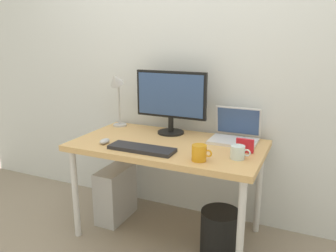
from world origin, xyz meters
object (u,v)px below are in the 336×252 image
object	(u,v)px
coffee_mug	(199,153)
photo_frame	(245,146)
keyboard	(142,149)
monitor	(171,98)
laptop	(235,133)
glass_cup	(238,152)
computer_tower	(116,193)
desk_lamp	(116,88)
mouse	(105,141)
desk	(168,151)
wastebasket	(220,232)

from	to	relation	value
coffee_mug	photo_frame	xyz separation A→B (m)	(0.22, 0.25, -0.00)
keyboard	monitor	bearing A→B (deg)	88.81
laptop	glass_cup	bearing A→B (deg)	-74.15
laptop	computer_tower	size ratio (longest dim) A/B	0.76
laptop	desk_lamp	bearing A→B (deg)	-179.12
monitor	glass_cup	world-z (taller)	monitor
photo_frame	computer_tower	xyz separation A→B (m)	(-1.00, 0.02, -0.54)
mouse	photo_frame	world-z (taller)	photo_frame
desk	keyboard	distance (m)	0.25
keyboard	mouse	size ratio (longest dim) A/B	4.89
glass_cup	wastebasket	size ratio (longest dim) A/B	0.41
desk_lamp	keyboard	size ratio (longest dim) A/B	1.02
desk_lamp	wastebasket	xyz separation A→B (m)	(0.96, -0.29, -0.87)
desk_lamp	computer_tower	world-z (taller)	desk_lamp
desk_lamp	wastebasket	bearing A→B (deg)	-16.80
desk_lamp	coffee_mug	world-z (taller)	desk_lamp
keyboard	wastebasket	distance (m)	0.77
computer_tower	monitor	bearing A→B (deg)	26.04
desk	keyboard	bearing A→B (deg)	-112.10
desk_lamp	coffee_mug	distance (m)	1.01
keyboard	wastebasket	bearing A→B (deg)	17.09
keyboard	mouse	world-z (taller)	mouse
monitor	laptop	size ratio (longest dim) A/B	1.72
desk_lamp	coffee_mug	xyz separation A→B (m)	(0.86, -0.46, -0.27)
laptop	desk_lamp	xyz separation A→B (m)	(-0.96, -0.01, 0.26)
glass_cup	keyboard	bearing A→B (deg)	-170.33
monitor	desk	bearing A→B (deg)	-70.64
mouse	keyboard	bearing A→B (deg)	-4.41
keyboard	glass_cup	bearing A→B (deg)	9.67
monitor	wastebasket	xyz separation A→B (m)	(0.49, -0.29, -0.82)
photo_frame	computer_tower	size ratio (longest dim) A/B	0.26
keyboard	computer_tower	bearing A→B (deg)	146.67
photo_frame	mouse	bearing A→B (deg)	-167.42
desk	keyboard	world-z (taller)	keyboard
monitor	mouse	distance (m)	0.58
monitor	photo_frame	size ratio (longest dim) A/B	4.99
mouse	desk	bearing A→B (deg)	26.53
monitor	mouse	bearing A→B (deg)	-126.47
coffee_mug	mouse	bearing A→B (deg)	176.28
mouse	coffee_mug	world-z (taller)	coffee_mug
laptop	coffee_mug	bearing A→B (deg)	-101.71
photo_frame	wastebasket	distance (m)	0.62
desk_lamp	keyboard	distance (m)	0.71
computer_tower	desk_lamp	bearing A→B (deg)	112.68
desk	photo_frame	distance (m)	0.54
monitor	wastebasket	size ratio (longest dim) A/B	1.83
keyboard	coffee_mug	xyz separation A→B (m)	(0.40, -0.02, 0.04)
mouse	wastebasket	size ratio (longest dim) A/B	0.30
keyboard	wastebasket	world-z (taller)	keyboard
coffee_mug	computer_tower	xyz separation A→B (m)	(-0.78, 0.27, -0.54)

